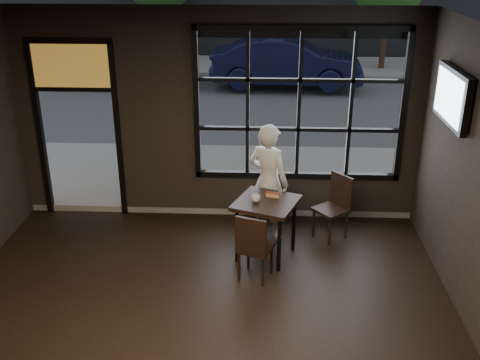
# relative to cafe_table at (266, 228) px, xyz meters

# --- Properties ---
(ceiling) EXTENTS (6.00, 7.00, 0.02)m
(ceiling) POSITION_rel_cafe_table_xyz_m (-0.75, -2.27, 2.79)
(ceiling) COLOR black
(ceiling) RESTS_ON ground
(window_frame) EXTENTS (3.06, 0.12, 2.28)m
(window_frame) POSITION_rel_cafe_table_xyz_m (0.45, 1.23, 1.38)
(window_frame) COLOR black
(window_frame) RESTS_ON ground
(stained_transom) EXTENTS (1.20, 0.06, 0.70)m
(stained_transom) POSITION_rel_cafe_table_xyz_m (-2.85, 1.23, 1.93)
(stained_transom) COLOR orange
(stained_transom) RESTS_ON ground
(street_asphalt) EXTENTS (60.00, 41.00, 0.04)m
(street_asphalt) POSITION_rel_cafe_table_xyz_m (-0.75, 21.73, -0.44)
(street_asphalt) COLOR #545456
(street_asphalt) RESTS_ON ground
(cafe_table) EXTENTS (0.99, 0.99, 0.83)m
(cafe_table) POSITION_rel_cafe_table_xyz_m (0.00, 0.00, 0.00)
(cafe_table) COLOR black
(cafe_table) RESTS_ON floor
(chair_near) EXTENTS (0.51, 0.51, 0.92)m
(chair_near) POSITION_rel_cafe_table_xyz_m (-0.13, -0.55, 0.04)
(chair_near) COLOR black
(chair_near) RESTS_ON floor
(chair_window) EXTENTS (0.58, 0.58, 0.95)m
(chair_window) POSITION_rel_cafe_table_xyz_m (0.93, 0.55, 0.06)
(chair_window) COLOR black
(chair_window) RESTS_ON floor
(man) EXTENTS (0.75, 0.68, 1.71)m
(man) POSITION_rel_cafe_table_xyz_m (0.02, 0.57, 0.44)
(man) COLOR silver
(man) RESTS_ON floor
(hotdog) EXTENTS (0.21, 0.13, 0.06)m
(hotdog) POSITION_rel_cafe_table_xyz_m (0.09, 0.14, 0.44)
(hotdog) COLOR tan
(hotdog) RESTS_ON cafe_table
(cup) EXTENTS (0.17, 0.17, 0.10)m
(cup) POSITION_rel_cafe_table_xyz_m (-0.14, -0.03, 0.46)
(cup) COLOR silver
(cup) RESTS_ON cafe_table
(tv) EXTENTS (0.13, 1.13, 0.66)m
(tv) POSITION_rel_cafe_table_xyz_m (2.18, -0.11, 1.88)
(tv) COLOR black
(tv) RESTS_ON wall_right
(navy_car) EXTENTS (4.38, 1.72, 1.42)m
(navy_car) POSITION_rel_cafe_table_xyz_m (0.54, 9.53, 0.40)
(navy_car) COLOR black
(navy_car) RESTS_ON street_asphalt
(maroon_car) EXTENTS (4.48, 1.91, 1.51)m
(maroon_car) POSITION_rel_cafe_table_xyz_m (-4.31, 9.84, 0.44)
(maroon_car) COLOR black
(maroon_car) RESTS_ON street_asphalt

